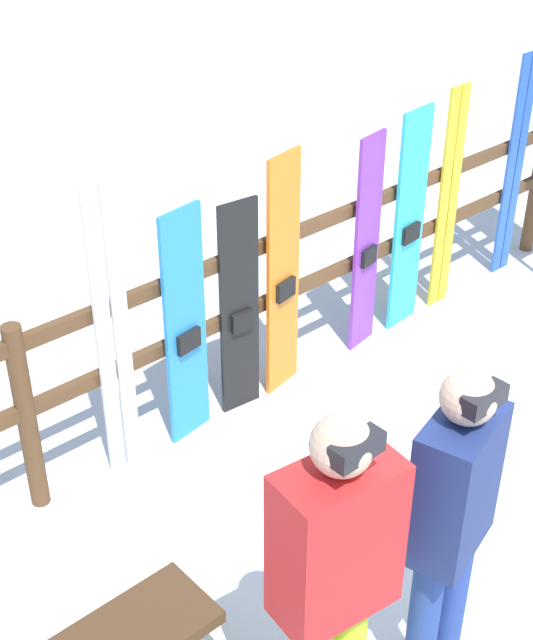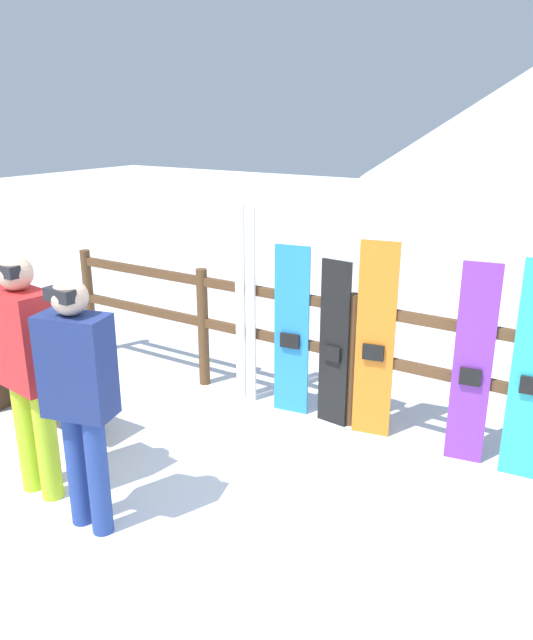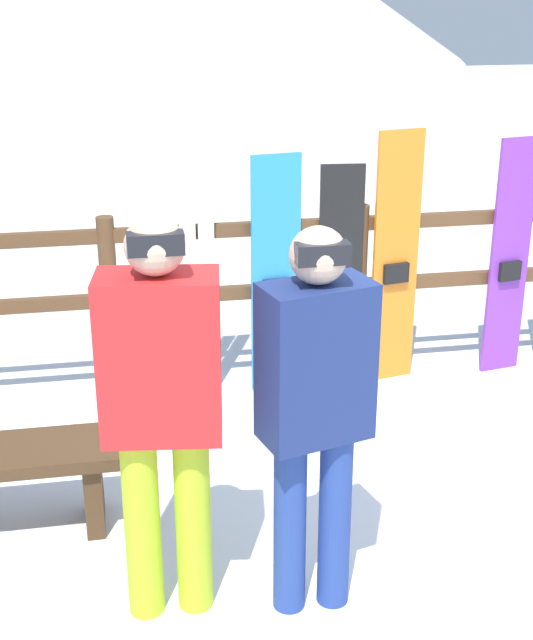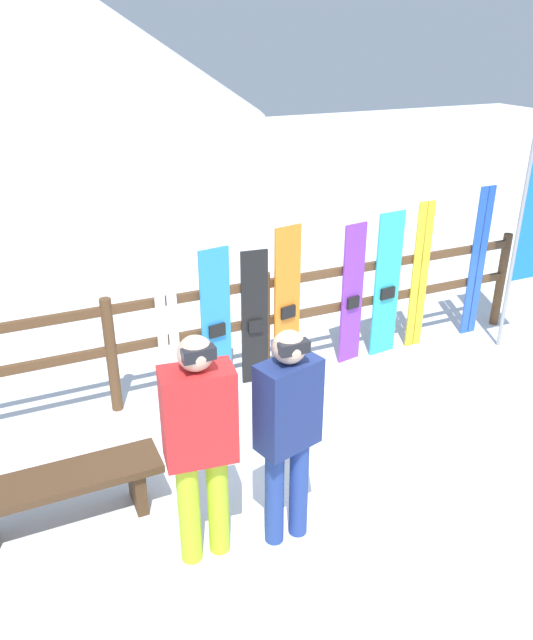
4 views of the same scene
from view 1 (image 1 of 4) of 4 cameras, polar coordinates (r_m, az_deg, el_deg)
The scene contains 12 objects.
ground_plane at distance 4.74m, azimuth 13.42°, elevation -13.85°, with size 40.00×40.00×0.00m, color white.
fence at distance 5.25m, azimuth -1.05°, elevation 1.26°, with size 6.03×0.10×1.10m.
person_red at distance 3.23m, azimuth 4.38°, elevation -15.90°, with size 0.46×0.29×1.61m.
person_navy at distance 3.53m, azimuth 11.76°, elevation -12.09°, with size 0.44×0.31×1.57m.
ski_pair_white at distance 4.63m, azimuth -9.80°, elevation -1.09°, with size 0.20×0.02×1.70m.
snowboard_blue at distance 4.91m, azimuth -5.20°, elevation -0.57°, with size 0.30×0.09×1.43m.
snowboard_black_stripe at distance 5.13m, azimuth -1.74°, elevation 0.62°, with size 0.26×0.07×1.36m.
snowboard_orange at distance 5.28m, azimuth 1.07°, elevation 2.75°, with size 0.29×0.10×1.54m.
snowboard_purple at distance 5.76m, azimuth 6.43°, elevation 4.77°, with size 0.26×0.09×1.48m.
snowboard_cyan at distance 6.03m, azimuth 9.12°, elevation 6.20°, with size 0.32×0.08×1.55m.
ski_pair_yellow at distance 6.31m, azimuth 11.55°, elevation 7.51°, with size 0.19×0.02×1.61m.
ski_pair_blue at distance 6.89m, azimuth 15.58°, elevation 9.41°, with size 0.20×0.02×1.69m.
Camera 1 is at (-2.94, -1.69, 3.31)m, focal length 50.00 mm.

